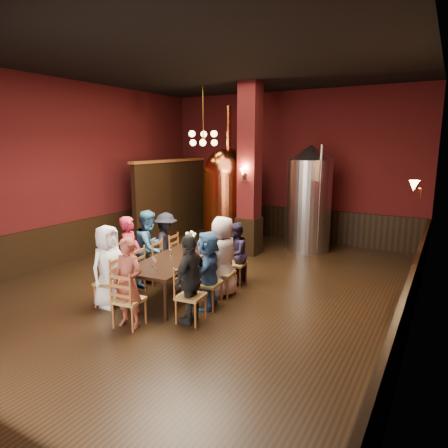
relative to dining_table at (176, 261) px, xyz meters
The scene contains 38 objects.
room 1.70m from the dining_table, 72.24° to the left, with size 10.00×10.02×4.50m.
wainscot_right 4.21m from the dining_table, ahead, with size 0.08×9.90×1.00m, color black.
wainscot_back 5.60m from the dining_table, 87.93° to the left, with size 7.90×0.08×1.00m, color black.
wainscot_left 3.82m from the dining_table, behind, with size 0.08×9.90×1.00m, color black.
column 3.77m from the dining_table, 91.63° to the left, with size 0.58×0.58×4.50m, color #410E0D.
partition 4.89m from the dining_table, 128.04° to the left, with size 0.22×3.50×2.40m, color black.
pendant_cluster 4.57m from the dining_table, 114.34° to the left, with size 0.90×0.90×1.70m, color #A57226, non-canonical shape.
sconce_wall 4.60m from the dining_table, 19.24° to the left, with size 0.20×0.20×0.36m, color black, non-canonical shape.
sconce_column 3.48m from the dining_table, 91.79° to the left, with size 0.20×0.20×0.36m, color black, non-canonical shape.
dining_table is the anchor object (origin of this frame).
chair_0 1.33m from the dining_table, 124.17° to the right, with size 0.46×0.46×0.92m, color #965026, non-canonical shape.
person_0 1.31m from the dining_table, 124.17° to the right, with size 0.75×0.49×1.53m, color white.
chair_1 0.94m from the dining_table, 152.58° to the right, with size 0.46×0.46×0.92m, color #965026, non-canonical shape.
person_1 0.92m from the dining_table, 152.58° to the right, with size 0.57×0.38×1.57m, color maroon.
chair_2 0.94m from the dining_table, 164.98° to the left, with size 0.46×0.46×0.92m, color #965026, non-canonical shape.
person_2 0.92m from the dining_table, 164.98° to the left, with size 0.77×0.38×1.59m, color #285C86.
chair_3 1.33m from the dining_table, 136.56° to the left, with size 0.46×0.46×0.92m, color #965026, non-canonical shape.
person_3 1.31m from the dining_table, 136.56° to the left, with size 0.93×0.53×1.43m, color black.
chair_4 1.33m from the dining_table, 43.44° to the right, with size 0.46×0.46×0.92m, color #965026, non-canonical shape.
person_4 1.31m from the dining_table, 43.44° to the right, with size 0.88×0.37×1.51m, color black.
chair_5 0.94m from the dining_table, 15.02° to the right, with size 0.46×0.46×0.92m, color #965026, non-canonical shape.
person_5 0.91m from the dining_table, 15.02° to the right, with size 1.33×0.42×1.43m, color #325F98.
chair_6 0.94m from the dining_table, 27.42° to the left, with size 0.46×0.46×0.92m, color #965026, non-canonical shape.
person_6 0.92m from the dining_table, 27.42° to the left, with size 0.77×0.50×1.58m, color #B8ABA2.
chair_7 1.33m from the dining_table, 55.83° to the left, with size 0.46×0.46×0.92m, color #965026, non-canonical shape.
person_7 1.31m from the dining_table, 55.83° to the left, with size 0.65×0.32×1.34m, color #1D1831.
chair_8 1.57m from the dining_table, 83.80° to the right, with size 0.46×0.46×0.92m, color #965026, non-canonical shape.
person_8 1.55m from the dining_table, 83.80° to the right, with size 0.54×0.36×1.49m, color brown.
copper_kettle 4.45m from the dining_table, 105.57° to the left, with size 1.70×1.70×4.01m.
steel_vessel 4.80m from the dining_table, 75.52° to the left, with size 1.42×1.42×2.93m.
rose_vase 0.82m from the dining_table, 102.70° to the left, with size 0.22×0.22×0.38m.
wine_glass_0 0.76m from the dining_table, 84.52° to the right, with size 0.07×0.07×0.17m, color white, non-canonical shape.
wine_glass_1 0.30m from the dining_table, 152.77° to the left, with size 0.07×0.07×0.17m, color white, non-canonical shape.
wine_glass_2 0.74m from the dining_table, 95.64° to the left, with size 0.07×0.07×0.17m, color white, non-canonical shape.
wine_glass_3 0.65m from the dining_table, 95.70° to the right, with size 0.07×0.07×0.17m, color white, non-canonical shape.
wine_glass_4 1.05m from the dining_table, 100.56° to the right, with size 0.07×0.07×0.17m, color white, non-canonical shape.
wine_glass_5 0.38m from the dining_table, ahead, with size 0.07×0.07×0.17m, color white, non-canonical shape.
wine_glass_6 0.75m from the dining_table, 83.46° to the left, with size 0.07×0.07×0.17m, color white, non-canonical shape.
Camera 1 is at (4.35, -6.73, 2.96)m, focal length 32.00 mm.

